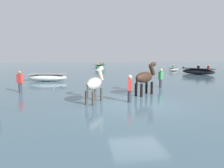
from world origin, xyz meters
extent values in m
plane|color=#756B56|center=(0.00, 0.00, 0.00)|extent=(120.00, 120.00, 0.00)
cube|color=#476675|center=(0.00, 10.00, 0.16)|extent=(90.00, 90.00, 0.31)
ellipsoid|color=beige|center=(-1.97, 0.48, 1.23)|extent=(1.09, 1.46, 0.56)
cylinder|color=#45423C|center=(-1.89, 0.99, 0.48)|extent=(0.13, 0.13, 0.95)
cylinder|color=#45423C|center=(-1.59, 0.83, 0.48)|extent=(0.13, 0.13, 0.95)
cylinder|color=#45423C|center=(-2.36, 0.13, 0.48)|extent=(0.13, 0.13, 0.95)
cylinder|color=#45423C|center=(-2.06, -0.03, 0.48)|extent=(0.13, 0.13, 0.95)
cylinder|color=beige|center=(-1.62, 1.13, 1.58)|extent=(0.44, 0.56, 0.64)
ellipsoid|color=beige|center=(-1.55, 1.25, 1.88)|extent=(0.41, 0.52, 0.24)
cylinder|color=#45423C|center=(-2.29, -0.10, 0.97)|extent=(0.09, 0.09, 0.60)
ellipsoid|color=#382319|center=(0.94, 1.95, 1.32)|extent=(1.50, 1.34, 0.60)
cylinder|color=black|center=(1.24, 2.42, 0.51)|extent=(0.14, 0.14, 1.02)
cylinder|color=black|center=(1.47, 2.13, 0.51)|extent=(0.14, 0.14, 1.02)
cylinder|color=black|center=(0.42, 1.76, 0.51)|extent=(0.14, 0.14, 1.02)
cylinder|color=black|center=(0.64, 1.48, 0.51)|extent=(0.14, 0.14, 1.02)
cylinder|color=#382319|center=(1.56, 2.44, 1.70)|extent=(0.58, 0.53, 0.69)
ellipsoid|color=#382319|center=(1.68, 2.53, 2.02)|extent=(0.54, 0.49, 0.26)
cylinder|color=black|center=(0.38, 1.50, 1.05)|extent=(0.10, 0.10, 0.65)
ellipsoid|color=silver|center=(-5.33, 9.34, 0.62)|extent=(3.53, 1.72, 0.60)
cube|color=gray|center=(-5.33, 9.34, 0.94)|extent=(3.38, 1.65, 0.04)
ellipsoid|color=#B2AD9E|center=(10.66, 18.27, 0.52)|extent=(2.43, 2.09, 0.41)
cube|color=slate|center=(10.66, 18.27, 0.74)|extent=(2.33, 2.01, 0.04)
cube|color=#388E51|center=(10.60, 18.35, 0.91)|extent=(0.32, 0.30, 0.30)
sphere|color=beige|center=(10.60, 18.35, 1.15)|extent=(0.18, 0.18, 0.18)
ellipsoid|color=#337556|center=(0.87, 24.27, 0.64)|extent=(2.47, 3.73, 0.65)
cube|color=#1E4634|center=(0.87, 24.27, 0.99)|extent=(2.37, 3.58, 0.04)
cube|color=black|center=(1.53, 25.84, 1.06)|extent=(0.19, 0.17, 0.18)
cube|color=gold|center=(0.52, 23.34, 1.16)|extent=(0.27, 0.31, 0.30)
sphere|color=tan|center=(0.52, 23.34, 1.40)|extent=(0.18, 0.18, 0.18)
cube|color=#232328|center=(0.74, 24.33, 1.16)|extent=(0.27, 0.31, 0.30)
sphere|color=#A37556|center=(0.74, 24.33, 1.40)|extent=(0.18, 0.18, 0.18)
ellipsoid|color=black|center=(11.02, 12.86, 0.64)|extent=(3.28, 3.59, 0.65)
cube|color=black|center=(11.02, 12.86, 0.98)|extent=(3.15, 3.44, 0.04)
cube|color=black|center=(9.88, 14.22, 1.05)|extent=(0.20, 0.19, 0.18)
cube|color=red|center=(11.82, 12.18, 1.15)|extent=(0.31, 0.31, 0.30)
sphere|color=tan|center=(11.82, 12.18, 1.39)|extent=(0.18, 0.18, 0.18)
cube|color=#232328|center=(11.01, 12.85, 1.15)|extent=(0.31, 0.31, 0.30)
sphere|color=beige|center=(11.01, 12.85, 1.39)|extent=(0.18, 0.18, 0.18)
cylinder|color=#383842|center=(-6.14, 3.92, 0.44)|extent=(0.20, 0.20, 0.88)
cube|color=red|center=(-6.14, 3.92, 1.15)|extent=(0.37, 0.32, 0.54)
sphere|color=#A37556|center=(-6.14, 3.92, 1.53)|extent=(0.20, 0.20, 0.20)
cylinder|color=#383842|center=(2.95, 4.42, 0.44)|extent=(0.20, 0.20, 0.88)
cube|color=#388E51|center=(2.95, 4.42, 1.15)|extent=(0.38, 0.34, 0.54)
sphere|color=beige|center=(2.95, 4.42, 1.53)|extent=(0.20, 0.20, 0.20)
cylinder|color=#383842|center=(-0.29, 0.34, 0.44)|extent=(0.20, 0.20, 0.88)
cube|color=red|center=(-0.29, 0.34, 1.15)|extent=(0.28, 0.36, 0.54)
sphere|color=tan|center=(-0.29, 0.34, 1.53)|extent=(0.20, 0.20, 0.20)
camera|label=1|loc=(-2.71, -9.09, 2.56)|focal=33.23mm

